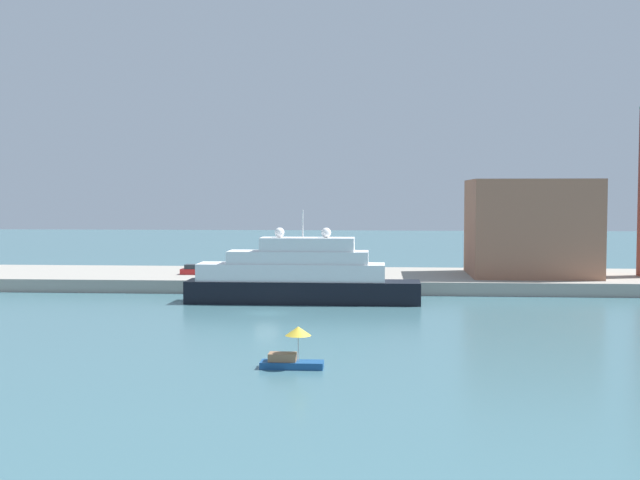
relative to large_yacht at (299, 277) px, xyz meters
The scene contains 8 objects.
ground 9.35m from the large_yacht, 107.35° to the right, with size 400.00×400.00×0.00m, color #3D6670.
quay_dock 18.25m from the large_yacht, 98.37° to the left, with size 110.00×20.76×1.68m, color gray.
large_yacht is the anchor object (origin of this frame).
small_motorboat 35.41m from the large_yacht, 85.23° to the right, with size 4.55×1.88×3.05m.
harbor_building 34.65m from the large_yacht, 30.59° to the left, with size 16.28×13.76×12.87m, color #9E664C.
parked_car 22.15m from the large_yacht, 135.59° to the left, with size 3.94×1.80×1.38m.
person_figure 16.43m from the large_yacht, 137.74° to the left, with size 0.36×0.36×1.71m.
mooring_bollard 9.02m from the large_yacht, 88.88° to the left, with size 0.43×0.43×0.63m, color black.
Camera 1 is at (11.78, -84.22, 12.52)m, focal length 45.39 mm.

